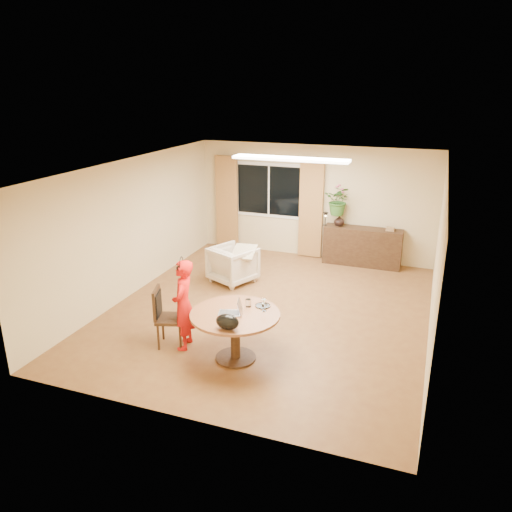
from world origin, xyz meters
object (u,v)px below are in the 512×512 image
Objects in this scene: dining_table at (235,323)px; armchair at (233,264)px; dining_chair at (170,317)px; sideboard at (362,247)px; child at (183,305)px.

dining_table is 3.07m from armchair.
dining_table is 1.11m from dining_chair.
dining_chair is at bearing 116.72° from armchair.
dining_table is 0.77× the size of sideboard.
sideboard is (2.00, 4.68, -0.28)m from child.
armchair is 3.03m from sideboard.
dining_chair is 0.33m from child.
sideboard is at bearing 76.66° from dining_table.
child reaches higher than armchair.
child is (0.23, 0.02, 0.24)m from dining_chair.
dining_chair is 1.15× the size of armchair.
dining_chair is 0.67× the size of child.
child reaches higher than sideboard.
armchair is at bearing 74.04° from dining_chair.
dining_table is at bearing -103.34° from sideboard.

